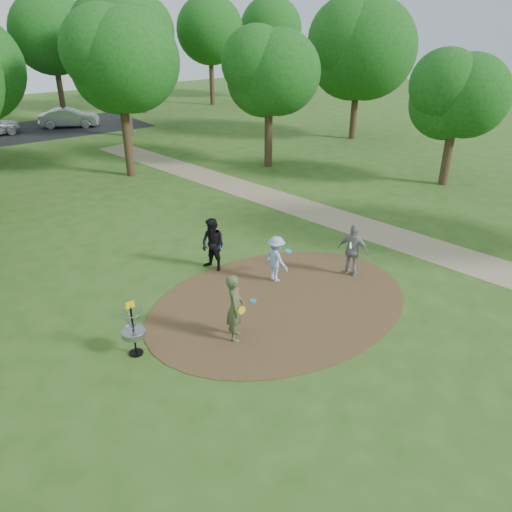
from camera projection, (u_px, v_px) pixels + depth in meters
ground at (280, 303)px, 14.93m from camera, size 100.00×100.00×0.00m
dirt_clearing at (280, 303)px, 14.92m from camera, size 8.40×8.40×0.02m
footpath at (374, 231)px, 19.88m from camera, size 7.55×39.89×0.01m
parking_lot at (48, 129)px, 37.56m from camera, size 14.00×8.00×0.01m
player_observer_with_disc at (235, 308)px, 12.92m from camera, size 0.77×0.82×1.89m
player_throwing_with_disc at (276, 259)px, 15.88m from camera, size 0.95×1.02×1.54m
player_walking_with_disc at (213, 245)px, 16.51m from camera, size 0.91×1.04×1.81m
player_waiting_with_disc at (353, 250)px, 16.16m from camera, size 0.80×1.14×1.79m
disc_ground_cyan at (253, 301)px, 14.99m from camera, size 0.22×0.22×0.02m
disc_ground_red at (237, 289)px, 15.62m from camera, size 0.22×0.22×0.02m
car_right at (69, 118)px, 37.83m from camera, size 4.51×3.24×1.41m
disc_golf_basket at (133, 325)px, 12.33m from camera, size 0.63×0.63×1.54m
tree_ring at (180, 80)px, 21.41m from camera, size 37.30×45.58×9.06m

